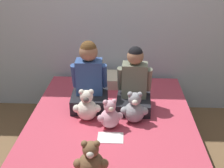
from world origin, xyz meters
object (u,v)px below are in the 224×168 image
at_px(teddy_bear_held_by_right_child, 134,109).
at_px(teddy_bear_between_children, 110,116).
at_px(bed, 111,143).
at_px(teddy_bear_at_foot_of_bed, 91,161).
at_px(child_on_right, 134,85).
at_px(teddy_bear_held_by_left_child, 87,107).
at_px(sign_card, 110,138).
at_px(child_on_left, 89,81).
at_px(pillow_at_headboard, 114,80).

xyz_separation_m(teddy_bear_held_by_right_child, teddy_bear_between_children, (-0.21, -0.10, -0.01)).
height_order(bed, teddy_bear_at_foot_of_bed, teddy_bear_at_foot_of_bed).
relative_size(bed, teddy_bear_between_children, 7.63).
bearing_deg(child_on_right, teddy_bear_held_by_left_child, -147.70).
bearing_deg(sign_card, teddy_bear_held_by_right_child, 53.08).
relative_size(child_on_left, teddy_bear_held_by_left_child, 2.21).
bearing_deg(child_on_left, teddy_bear_held_by_left_child, -92.11).
distance_m(teddy_bear_held_by_left_child, teddy_bear_held_by_right_child, 0.42).
xyz_separation_m(teddy_bear_held_by_right_child, sign_card, (-0.20, -0.26, -0.12)).
relative_size(child_on_right, pillow_at_headboard, 1.25).
height_order(child_on_right, pillow_at_headboard, child_on_right).
bearing_deg(bed, child_on_left, 125.83).
distance_m(teddy_bear_held_by_left_child, pillow_at_headboard, 0.78).
distance_m(child_on_left, child_on_right, 0.42).
height_order(bed, teddy_bear_held_by_right_child, teddy_bear_held_by_right_child).
xyz_separation_m(bed, child_on_left, (-0.22, 0.30, 0.48)).
distance_m(bed, teddy_bear_held_by_left_child, 0.41).
bearing_deg(bed, pillow_at_headboard, 90.00).
bearing_deg(child_on_right, teddy_bear_held_by_right_child, -87.40).
height_order(teddy_bear_held_by_left_child, teddy_bear_held_by_right_child, teddy_bear_held_by_left_child).
bearing_deg(child_on_left, child_on_right, -2.03).
distance_m(teddy_bear_held_by_right_child, pillow_at_headboard, 0.80).
xyz_separation_m(child_on_left, sign_card, (0.22, -0.51, -0.26)).
height_order(child_on_left, teddy_bear_held_by_left_child, child_on_left).
distance_m(child_on_left, teddy_bear_held_by_left_child, 0.27).
distance_m(child_on_left, pillow_at_headboard, 0.60).
distance_m(bed, child_on_right, 0.58).
xyz_separation_m(bed, child_on_right, (0.21, 0.30, 0.45)).
bearing_deg(sign_card, child_on_right, 68.96).
height_order(child_on_left, pillow_at_headboard, child_on_left).
bearing_deg(teddy_bear_held_by_right_child, bed, -165.62).
relative_size(bed, teddy_bear_at_foot_of_bed, 7.24).
xyz_separation_m(child_on_left, teddy_bear_between_children, (0.21, -0.35, -0.16)).
xyz_separation_m(child_on_left, teddy_bear_at_foot_of_bed, (0.12, -0.93, -0.15)).
xyz_separation_m(child_on_left, teddy_bear_held_by_left_child, (0.00, -0.23, -0.14)).
bearing_deg(teddy_bear_at_foot_of_bed, bed, 78.72).
distance_m(bed, teddy_bear_between_children, 0.33).
height_order(teddy_bear_held_by_right_child, teddy_bear_between_children, teddy_bear_held_by_right_child).
bearing_deg(bed, teddy_bear_at_foot_of_bed, -98.81).
relative_size(bed, sign_card, 9.63).
height_order(bed, child_on_right, child_on_right).
bearing_deg(sign_card, teddy_bear_at_foot_of_bed, -104.03).
relative_size(child_on_left, sign_card, 3.11).
xyz_separation_m(child_on_left, teddy_bear_held_by_right_child, (0.42, -0.25, -0.15)).
distance_m(child_on_right, teddy_bear_between_children, 0.43).
distance_m(child_on_right, sign_card, 0.60).
height_order(bed, teddy_bear_held_by_left_child, teddy_bear_held_by_left_child).
bearing_deg(teddy_bear_at_foot_of_bed, teddy_bear_held_by_left_child, 97.04).
relative_size(teddy_bear_at_foot_of_bed, sign_card, 1.33).
xyz_separation_m(child_on_right, teddy_bear_at_foot_of_bed, (-0.30, -0.94, -0.12)).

